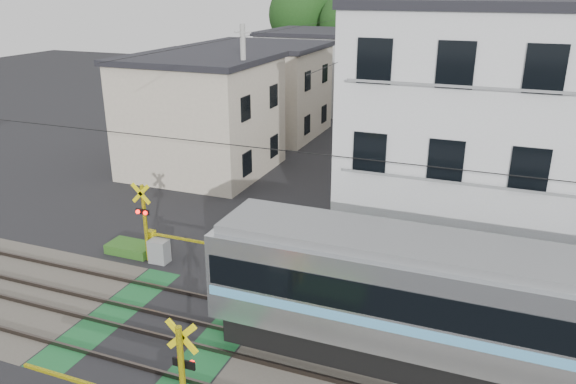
% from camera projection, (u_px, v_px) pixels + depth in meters
% --- Properties ---
extents(ground, '(120.00, 120.00, 0.00)m').
position_uv_depth(ground, '(163.00, 328.00, 16.94)').
color(ground, black).
extents(track_bed, '(120.00, 120.00, 0.14)m').
position_uv_depth(track_bed, '(163.00, 326.00, 16.93)').
color(track_bed, '#47423A').
rests_on(track_bed, ground).
extents(crossing_signal_far, '(4.74, 0.65, 3.09)m').
position_uv_depth(crossing_signal_far, '(157.00, 244.00, 20.78)').
color(crossing_signal_far, yellow).
rests_on(crossing_signal_far, ground).
extents(apartment_block, '(10.20, 8.36, 9.30)m').
position_uv_depth(apartment_block, '(494.00, 131.00, 20.70)').
color(apartment_block, silver).
rests_on(apartment_block, ground).
extents(houses_row, '(22.07, 31.35, 6.80)m').
position_uv_depth(houses_row, '(375.00, 86.00, 38.37)').
color(houses_row, beige).
rests_on(houses_row, ground).
extents(tree_hill, '(40.00, 12.63, 11.33)m').
position_uv_depth(tree_hill, '(430.00, 28.00, 57.05)').
color(tree_hill, '#1A3F15').
rests_on(tree_hill, ground).
extents(catenary, '(60.00, 5.04, 7.00)m').
position_uv_depth(catenary, '(363.00, 249.00, 13.63)').
color(catenary, '#2D2D33').
rests_on(catenary, ground).
extents(utility_poles, '(7.90, 42.00, 8.00)m').
position_uv_depth(utility_poles, '(345.00, 79.00, 35.98)').
color(utility_poles, '#A5A5A0').
rests_on(utility_poles, ground).
extents(pedestrian, '(0.62, 0.41, 1.68)m').
position_uv_depth(pedestrian, '(394.00, 118.00, 39.88)').
color(pedestrian, '#23272C').
rests_on(pedestrian, ground).
extents(weed_patches, '(10.25, 8.80, 0.40)m').
position_uv_depth(weed_patches, '(213.00, 336.00, 16.20)').
color(weed_patches, '#2D5E1E').
rests_on(weed_patches, ground).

